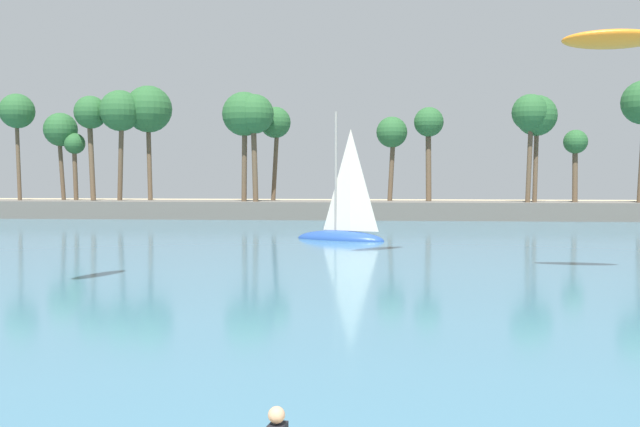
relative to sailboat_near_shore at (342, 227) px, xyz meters
name	(u,v)px	position (x,y,z in m)	size (l,w,h in m)	color
sea	(373,227)	(1.96, 12.12, -0.86)	(220.00, 102.51, 0.06)	teal
palm_headland	(330,167)	(-2.45, 23.36, 4.29)	(82.66, 7.35, 13.60)	#605B54
sailboat_near_shore	(342,227)	(0.00, 0.00, 0.00)	(6.64, 4.17, 9.26)	#234793
kite_aloft_high_over_bay	(612,39)	(12.03, -17.54, 9.15)	(3.99, 1.36, 0.56)	orange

